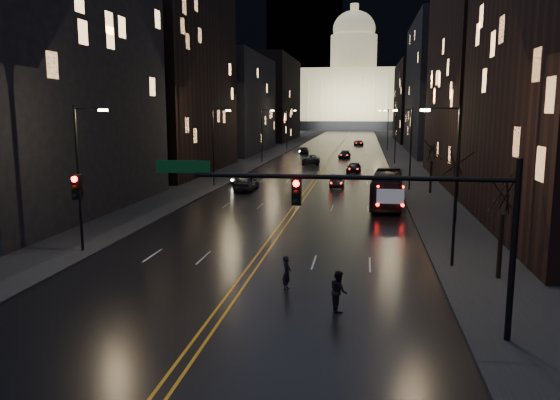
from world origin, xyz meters
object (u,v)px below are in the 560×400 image
at_px(oncoming_car_a, 246,183).
at_px(oncoming_car_b, 241,178).
at_px(traffic_signal, 360,207).
at_px(bus, 387,189).
at_px(receding_car_a, 337,181).
at_px(pedestrian_b, 339,291).
at_px(pedestrian_a, 287,273).

relative_size(oncoming_car_a, oncoming_car_b, 1.23).
relative_size(traffic_signal, bus, 1.55).
bearing_deg(receding_car_a, oncoming_car_b, 174.38).
bearing_deg(bus, oncoming_car_b, 145.99).
bearing_deg(oncoming_car_b, pedestrian_b, 115.06).
relative_size(bus, oncoming_car_b, 2.75).
relative_size(oncoming_car_a, pedestrian_a, 2.96).
bearing_deg(pedestrian_b, oncoming_car_a, -0.55).
relative_size(oncoming_car_b, receding_car_a, 0.94).
height_order(oncoming_car_b, pedestrian_a, pedestrian_a).
relative_size(traffic_signal, oncoming_car_a, 3.47).
bearing_deg(oncoming_car_a, traffic_signal, 111.45).
bearing_deg(pedestrian_a, pedestrian_b, -124.44).
distance_m(bus, pedestrian_b, 27.78).
bearing_deg(pedestrian_a, traffic_signal, -136.13).
distance_m(bus, oncoming_car_a, 16.71).
bearing_deg(oncoming_car_a, pedestrian_b, 111.43).
relative_size(bus, oncoming_car_a, 2.24).
bearing_deg(bus, traffic_signal, -90.62).
relative_size(traffic_signal, receding_car_a, 3.99).
height_order(bus, pedestrian_b, bus).
bearing_deg(receding_car_a, oncoming_car_a, -156.33).
distance_m(oncoming_car_b, receding_car_a, 11.62).
xyz_separation_m(oncoming_car_b, pedestrian_b, (13.56, -40.55, 0.24)).
bearing_deg(oncoming_car_a, receding_car_a, -153.94).
distance_m(traffic_signal, bus, 30.40).
xyz_separation_m(pedestrian_a, pedestrian_b, (2.63, -2.50, 0.06)).
height_order(traffic_signal, receding_car_a, traffic_signal).
distance_m(traffic_signal, pedestrian_b, 4.96).
xyz_separation_m(bus, oncoming_car_b, (-16.71, 12.95, -0.89)).
distance_m(traffic_signal, oncoming_car_a, 39.92).
xyz_separation_m(oncoming_car_a, oncoming_car_b, (-1.83, 5.40, -0.18)).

